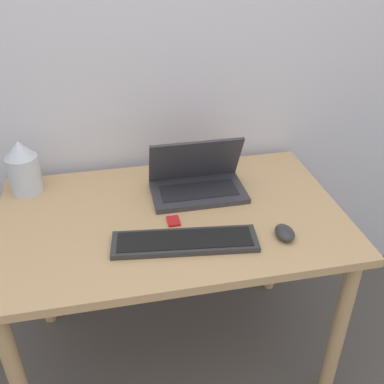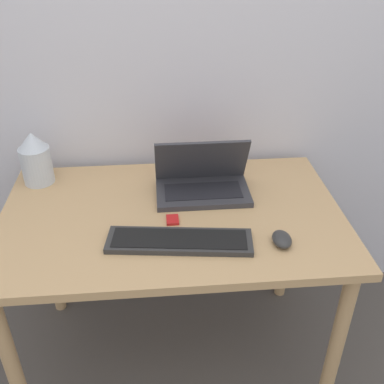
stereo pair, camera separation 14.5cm
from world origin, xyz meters
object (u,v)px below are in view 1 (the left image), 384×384
(laptop, at_px, (197,180))
(vase, at_px, (23,167))
(mp3_player, at_px, (174,221))
(mouse, at_px, (285,233))
(keyboard, at_px, (185,242))

(laptop, relative_size, vase, 1.65)
(mp3_player, bearing_deg, mouse, -24.62)
(laptop, relative_size, keyboard, 0.73)
(keyboard, relative_size, mouse, 5.37)
(mouse, distance_m, vase, 0.95)
(laptop, relative_size, mouse, 3.90)
(laptop, distance_m, vase, 0.63)
(mouse, bearing_deg, mp3_player, 155.38)
(vase, bearing_deg, laptop, -11.80)
(laptop, relative_size, mp3_player, 6.19)
(laptop, height_order, mp3_player, laptop)
(mouse, height_order, vase, vase)
(mp3_player, bearing_deg, vase, 148.54)
(laptop, bearing_deg, mouse, -56.82)
(mouse, bearing_deg, keyboard, 174.80)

